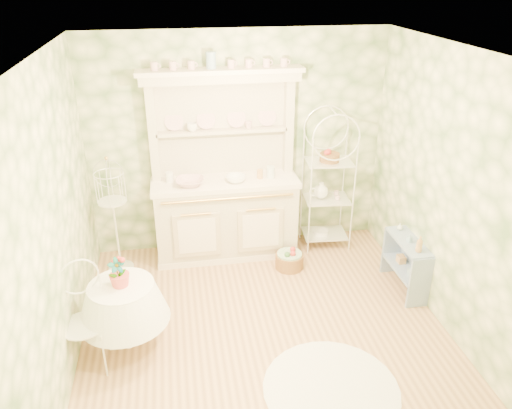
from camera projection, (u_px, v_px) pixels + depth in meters
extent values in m
plane|color=tan|center=(264.00, 327.00, 5.06)|extent=(3.60, 3.60, 0.00)
plane|color=white|center=(267.00, 53.00, 3.89)|extent=(3.60, 3.60, 0.00)
plane|color=#F6F1C5|center=(56.00, 224.00, 4.20)|extent=(3.60, 3.60, 0.00)
plane|color=#F6F1C5|center=(451.00, 194.00, 4.75)|extent=(3.60, 3.60, 0.00)
plane|color=#F6F1C5|center=(238.00, 144.00, 6.08)|extent=(3.60, 3.60, 0.00)
plane|color=#F6F1C5|center=(324.00, 343.00, 2.88)|extent=(3.60, 3.60, 0.00)
cube|color=beige|center=(225.00, 169.00, 5.89)|extent=(1.87, 0.61, 2.29)
cube|color=white|center=(328.00, 182.00, 6.21)|extent=(0.58, 0.44, 1.77)
cube|color=#879EC0|center=(406.00, 264.00, 5.55)|extent=(0.36, 0.78, 0.64)
cylinder|color=white|center=(125.00, 317.00, 4.66)|extent=(0.78, 0.78, 0.70)
cube|color=white|center=(83.00, 323.00, 4.39)|extent=(0.55, 0.55, 0.94)
cube|color=white|center=(114.00, 215.00, 5.71)|extent=(0.40, 0.40, 1.48)
cylinder|color=olive|center=(289.00, 261.00, 6.03)|extent=(0.32, 0.32, 0.19)
cylinder|color=white|center=(331.00, 388.00, 4.33)|extent=(1.36, 1.36, 0.01)
imported|color=white|center=(190.00, 185.00, 5.80)|extent=(0.37, 0.37, 0.08)
imported|color=white|center=(236.00, 181.00, 5.89)|extent=(0.28, 0.28, 0.08)
imported|color=white|center=(192.00, 129.00, 5.77)|extent=(0.13, 0.13, 0.10)
imported|color=white|center=(248.00, 126.00, 5.87)|extent=(0.09, 0.09, 0.08)
imported|color=#3F7238|center=(118.00, 275.00, 4.41)|extent=(0.18, 0.16, 0.30)
imported|color=tan|center=(419.00, 246.00, 5.19)|extent=(0.07, 0.07, 0.18)
imported|color=#83A7C0|center=(410.00, 239.00, 5.38)|extent=(0.06, 0.06, 0.10)
imported|color=silver|center=(400.00, 227.00, 5.63)|extent=(0.08, 0.08, 0.09)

